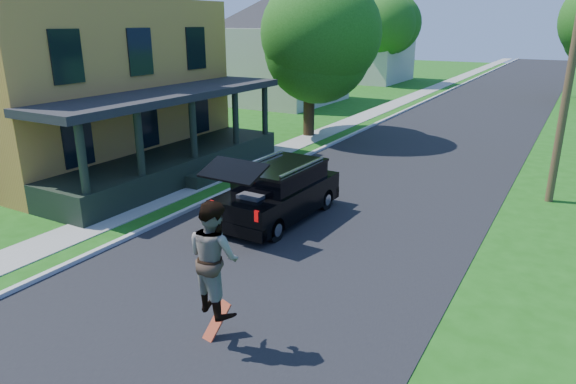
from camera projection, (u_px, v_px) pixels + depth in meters
The scene contains 14 objects.
ground at pixel (228, 298), 10.53m from camera, with size 140.00×140.00×0.00m, color #195110.
street at pixel (454, 130), 26.97m from camera, with size 8.00×120.00×0.02m, color black.
curb at pixel (381, 123), 28.89m from camera, with size 0.15×120.00×0.12m, color #AAAAA5.
sidewalk at pixel (355, 120), 29.62m from camera, with size 1.30×120.00×0.03m, color gray.
front_walk at pixel (122, 168), 19.96m from camera, with size 6.50×1.20×0.03m, color gray.
main_house at pixel (49, 35), 19.97m from camera, with size 15.56×15.56×10.10m.
neighbor_house_mid at pixel (274, 40), 35.33m from camera, with size 12.78×12.78×8.30m.
neighbor_house_far at pixel (362, 35), 48.49m from camera, with size 12.78×12.78×8.30m.
black_suv at pixel (278, 192), 14.52m from camera, with size 1.88×4.61×2.13m.
skateboarder at pixel (214, 257), 8.53m from camera, with size 1.15×1.02×1.98m.
skateboard at pixel (215, 326), 9.16m from camera, with size 0.42×0.57×0.75m.
tree_left_mid at pixel (310, 31), 24.14m from camera, with size 6.11×6.21×7.82m.
tree_left_far at pixel (385, 22), 45.31m from camera, with size 6.55×6.58×8.61m.
utility_pole_near at pixel (573, 56), 14.85m from camera, with size 1.47×0.31×8.62m.
Camera 1 is at (5.72, -7.44, 5.40)m, focal length 32.00 mm.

